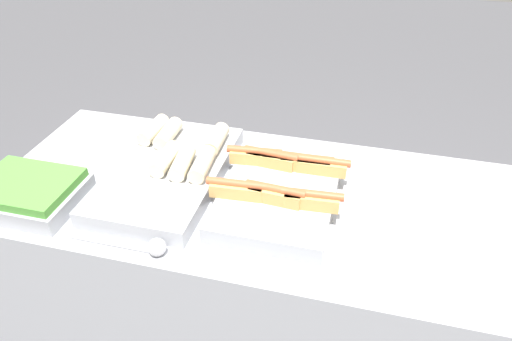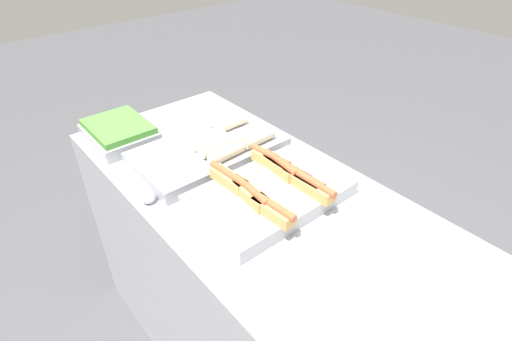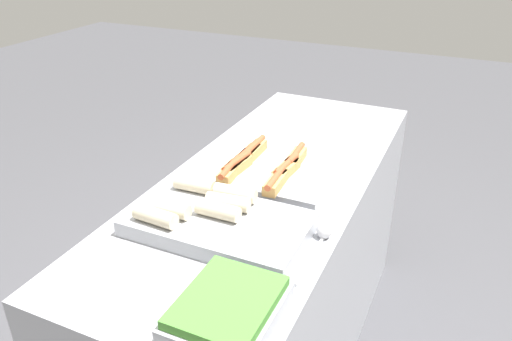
{
  "view_description": "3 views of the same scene",
  "coord_description": "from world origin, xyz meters",
  "views": [
    {
      "loc": [
        0.15,
        -1.1,
        1.78
      ],
      "look_at": [
        -0.13,
        0.0,
        1.02
      ],
      "focal_mm": 35.0,
      "sensor_mm": 36.0,
      "label": 1
    },
    {
      "loc": [
        0.66,
        -0.66,
        1.73
      ],
      "look_at": [
        -0.13,
        0.0,
        1.02
      ],
      "focal_mm": 28.0,
      "sensor_mm": 36.0,
      "label": 2
    },
    {
      "loc": [
        -1.49,
        -0.62,
        1.78
      ],
      "look_at": [
        -0.13,
        0.0,
        1.02
      ],
      "focal_mm": 35.0,
      "sensor_mm": 36.0,
      "label": 3
    }
  ],
  "objects": [
    {
      "name": "tray_side_front",
      "position": [
        -0.72,
        -0.2,
        0.97
      ],
      "size": [
        0.28,
        0.22,
        0.07
      ],
      "color": "#A8AAB2",
      "rests_on": "counter"
    },
    {
      "name": "tray_wraps",
      "position": [
        -0.39,
        0.01,
        0.97
      ],
      "size": [
        0.31,
        0.53,
        0.1
      ],
      "color": "#A8AAB2",
      "rests_on": "counter"
    },
    {
      "name": "serving_spoon_near",
      "position": [
        -0.33,
        -0.3,
        0.96
      ],
      "size": [
        0.26,
        0.05,
        0.05
      ],
      "color": "silver",
      "rests_on": "counter"
    },
    {
      "name": "counter",
      "position": [
        0.0,
        0.0,
        0.47
      ],
      "size": [
        1.78,
        0.68,
        0.94
      ],
      "color": "#A8AAB2",
      "rests_on": "ground_plane"
    },
    {
      "name": "tray_hotdogs",
      "position": [
        -0.06,
        0.01,
        0.97
      ],
      "size": [
        0.36,
        0.48,
        0.1
      ],
      "color": "#A8AAB2",
      "rests_on": "counter"
    }
  ]
}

